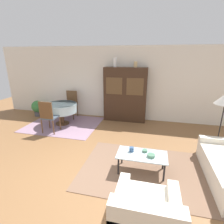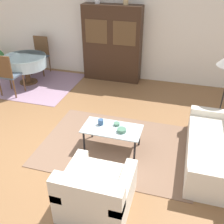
{
  "view_description": "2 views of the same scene",
  "coord_description": "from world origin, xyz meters",
  "px_view_note": "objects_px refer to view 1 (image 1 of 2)",
  "views": [
    {
      "loc": [
        1.22,
        -2.84,
        2.37
      ],
      "look_at": [
        0.2,
        1.4,
        0.95
      ],
      "focal_mm": 28.0,
      "sensor_mm": 36.0,
      "label": 1
    },
    {
      "loc": [
        2.13,
        -3.23,
        2.98
      ],
      "look_at": [
        1.08,
        0.37,
        0.75
      ],
      "focal_mm": 42.0,
      "sensor_mm": 36.0,
      "label": 2
    }
  ],
  "objects_px": {
    "coffee_table": "(142,156)",
    "display_cabinet": "(125,95)",
    "dining_chair_near": "(48,115)",
    "potted_plant": "(38,107)",
    "dining_table": "(61,108)",
    "vase_tall": "(115,62)",
    "bowl": "(151,156)",
    "cup": "(132,149)",
    "bowl_small": "(145,151)",
    "armchair": "(146,215)",
    "vase_short": "(136,64)",
    "dining_chair_far": "(71,103)"
  },
  "relations": [
    {
      "from": "coffee_table",
      "to": "display_cabinet",
      "type": "relative_size",
      "value": 0.52
    },
    {
      "from": "coffee_table",
      "to": "dining_chair_near",
      "type": "distance_m",
      "value": 3.27
    },
    {
      "from": "potted_plant",
      "to": "dining_chair_near",
      "type": "bearing_deg",
      "value": -44.66
    },
    {
      "from": "dining_table",
      "to": "vase_tall",
      "type": "height_order",
      "value": "vase_tall"
    },
    {
      "from": "bowl",
      "to": "vase_tall",
      "type": "bearing_deg",
      "value": 115.12
    },
    {
      "from": "cup",
      "to": "bowl",
      "type": "distance_m",
      "value": 0.43
    },
    {
      "from": "bowl",
      "to": "potted_plant",
      "type": "distance_m",
      "value": 5.35
    },
    {
      "from": "display_cabinet",
      "to": "dining_table",
      "type": "distance_m",
      "value": 2.35
    },
    {
      "from": "bowl",
      "to": "potted_plant",
      "type": "bearing_deg",
      "value": 148.93
    },
    {
      "from": "dining_table",
      "to": "bowl_small",
      "type": "xyz_separation_m",
      "value": [
        3.04,
        -1.98,
        -0.15
      ]
    },
    {
      "from": "coffee_table",
      "to": "cup",
      "type": "xyz_separation_m",
      "value": [
        -0.23,
        0.06,
        0.09
      ]
    },
    {
      "from": "dining_chair_near",
      "to": "vase_tall",
      "type": "distance_m",
      "value": 2.87
    },
    {
      "from": "display_cabinet",
      "to": "bowl_small",
      "type": "height_order",
      "value": "display_cabinet"
    },
    {
      "from": "armchair",
      "to": "dining_table",
      "type": "bearing_deg",
      "value": 132.75
    },
    {
      "from": "vase_short",
      "to": "dining_chair_near",
      "type": "bearing_deg",
      "value": -145.5
    },
    {
      "from": "potted_plant",
      "to": "dining_table",
      "type": "bearing_deg",
      "value": -23.5
    },
    {
      "from": "armchair",
      "to": "dining_chair_far",
      "type": "distance_m",
      "value": 5.25
    },
    {
      "from": "dining_chair_near",
      "to": "potted_plant",
      "type": "xyz_separation_m",
      "value": [
        -1.41,
        1.39,
        -0.25
      ]
    },
    {
      "from": "display_cabinet",
      "to": "dining_chair_far",
      "type": "distance_m",
      "value": 2.16
    },
    {
      "from": "coffee_table",
      "to": "display_cabinet",
      "type": "xyz_separation_m",
      "value": [
        -0.87,
        3.01,
        0.61
      ]
    },
    {
      "from": "dining_table",
      "to": "vase_tall",
      "type": "xyz_separation_m",
      "value": [
        1.74,
        0.91,
        1.54
      ]
    },
    {
      "from": "bowl_small",
      "to": "vase_tall",
      "type": "bearing_deg",
      "value": 114.24
    },
    {
      "from": "armchair",
      "to": "dining_chair_near",
      "type": "height_order",
      "value": "dining_chair_near"
    },
    {
      "from": "dining_chair_far",
      "to": "potted_plant",
      "type": "xyz_separation_m",
      "value": [
        -1.41,
        -0.17,
        -0.25
      ]
    },
    {
      "from": "armchair",
      "to": "display_cabinet",
      "type": "height_order",
      "value": "display_cabinet"
    },
    {
      "from": "dining_table",
      "to": "vase_short",
      "type": "xyz_separation_m",
      "value": [
        2.46,
        0.91,
        1.47
      ]
    },
    {
      "from": "dining_chair_near",
      "to": "dining_chair_far",
      "type": "xyz_separation_m",
      "value": [
        0.0,
        1.56,
        0.0
      ]
    },
    {
      "from": "armchair",
      "to": "potted_plant",
      "type": "bearing_deg",
      "value": 138.59
    },
    {
      "from": "dining_chair_near",
      "to": "vase_tall",
      "type": "bearing_deg",
      "value": 44.24
    },
    {
      "from": "bowl_small",
      "to": "potted_plant",
      "type": "bearing_deg",
      "value": 149.77
    },
    {
      "from": "vase_short",
      "to": "bowl",
      "type": "bearing_deg",
      "value": -76.92
    },
    {
      "from": "display_cabinet",
      "to": "potted_plant",
      "type": "height_order",
      "value": "display_cabinet"
    },
    {
      "from": "bowl",
      "to": "bowl_small",
      "type": "height_order",
      "value": "bowl"
    },
    {
      "from": "vase_short",
      "to": "potted_plant",
      "type": "relative_size",
      "value": 0.31
    },
    {
      "from": "vase_tall",
      "to": "dining_chair_near",
      "type": "bearing_deg",
      "value": -135.76
    },
    {
      "from": "dining_chair_far",
      "to": "cup",
      "type": "xyz_separation_m",
      "value": [
        2.77,
        -2.81,
        -0.12
      ]
    },
    {
      "from": "bowl",
      "to": "vase_short",
      "type": "height_order",
      "value": "vase_short"
    },
    {
      "from": "cup",
      "to": "coffee_table",
      "type": "bearing_deg",
      "value": -15.65
    },
    {
      "from": "armchair",
      "to": "bowl_small",
      "type": "xyz_separation_m",
      "value": [
        -0.11,
        1.43,
        0.17
      ]
    },
    {
      "from": "cup",
      "to": "vase_short",
      "type": "xyz_separation_m",
      "value": [
        -0.3,
        2.95,
        1.6
      ]
    },
    {
      "from": "armchair",
      "to": "vase_tall",
      "type": "bearing_deg",
      "value": 108.09
    },
    {
      "from": "bowl",
      "to": "armchair",
      "type": "bearing_deg",
      "value": -91.14
    },
    {
      "from": "bowl_small",
      "to": "vase_short",
      "type": "xyz_separation_m",
      "value": [
        -0.58,
        2.89,
        1.62
      ]
    },
    {
      "from": "dining_chair_far",
      "to": "display_cabinet",
      "type": "bearing_deg",
      "value": -176.43
    },
    {
      "from": "display_cabinet",
      "to": "cup",
      "type": "relative_size",
      "value": 19.98
    },
    {
      "from": "bowl_small",
      "to": "vase_tall",
      "type": "distance_m",
      "value": 3.59
    },
    {
      "from": "dining_chair_far",
      "to": "cup",
      "type": "height_order",
      "value": "dining_chair_far"
    },
    {
      "from": "dining_chair_near",
      "to": "vase_short",
      "type": "relative_size",
      "value": 5.33
    },
    {
      "from": "dining_chair_near",
      "to": "cup",
      "type": "xyz_separation_m",
      "value": [
        2.77,
        -1.25,
        -0.12
      ]
    },
    {
      "from": "coffee_table",
      "to": "vase_short",
      "type": "relative_size",
      "value": 5.28
    }
  ]
}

